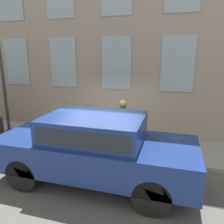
{
  "coord_description": "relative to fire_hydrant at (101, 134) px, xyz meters",
  "views": [
    {
      "loc": [
        -6.2,
        -2.25,
        3.29
      ],
      "look_at": [
        0.74,
        -0.25,
        1.38
      ],
      "focal_mm": 35.0,
      "sensor_mm": 36.0,
      "label": 1
    }
  ],
  "objects": [
    {
      "name": "fire_hydrant",
      "position": [
        0.0,
        0.0,
        0.0
      ],
      "size": [
        0.36,
        0.46,
        0.86
      ],
      "color": "#2D7260",
      "rests_on": "sidewalk"
    },
    {
      "name": "sidewalk",
      "position": [
        0.47,
        -0.11,
        -0.51
      ],
      "size": [
        2.23,
        60.0,
        0.13
      ],
      "color": "gray",
      "rests_on": "ground_plane"
    },
    {
      "name": "person",
      "position": [
        0.19,
        -0.72,
        0.56
      ],
      "size": [
        0.4,
        0.27,
        1.67
      ],
      "rotation": [
        0.0,
        0.0,
        -2.4
      ],
      "color": "#998466",
      "rests_on": "sidewalk"
    },
    {
      "name": "parked_car_navy_near",
      "position": [
        -1.98,
        -0.49,
        0.45
      ],
      "size": [
        1.97,
        5.09,
        1.81
      ],
      "color": "black",
      "rests_on": "ground_plane"
    },
    {
      "name": "building_facade",
      "position": [
        1.74,
        -0.11,
        4.05
      ],
      "size": [
        0.33,
        40.0,
        9.24
      ],
      "color": "gray",
      "rests_on": "ground_plane"
    },
    {
      "name": "street_lamp",
      "position": [
        0.24,
        4.15,
        2.78
      ],
      "size": [
        0.36,
        0.36,
        5.16
      ],
      "color": "#2D332D",
      "rests_on": "sidewalk"
    },
    {
      "name": "ground_plane",
      "position": [
        -0.65,
        -0.11,
        -0.57
      ],
      "size": [
        80.0,
        80.0,
        0.0
      ],
      "primitive_type": "plane",
      "color": "#514F4C"
    }
  ]
}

